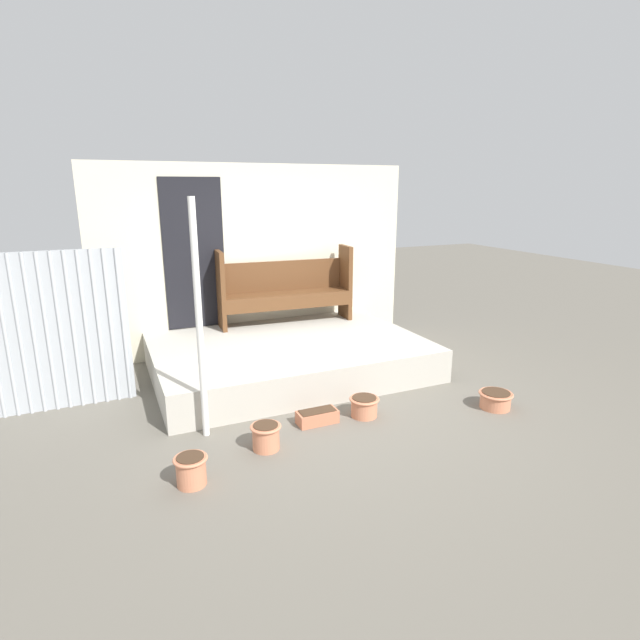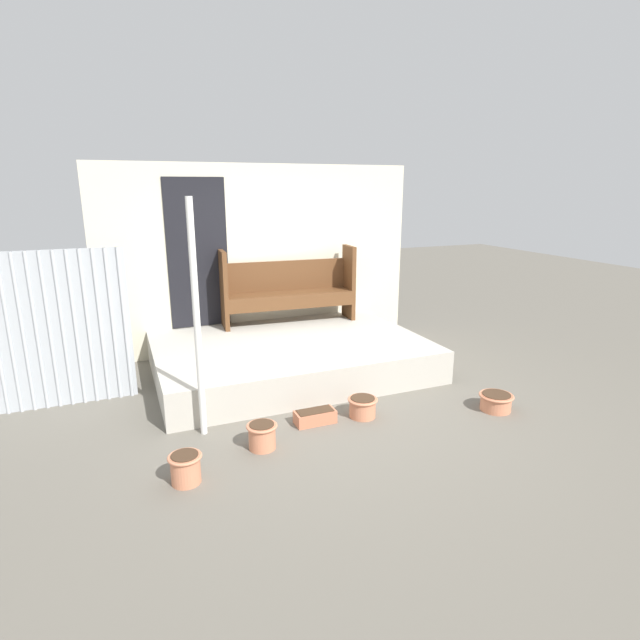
# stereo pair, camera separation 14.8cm
# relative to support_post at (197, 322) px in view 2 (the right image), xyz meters

# --- Properties ---
(ground_plane) EXTENTS (24.00, 24.00, 0.00)m
(ground_plane) POSITION_rel_support_post_xyz_m (1.37, 0.11, -1.11)
(ground_plane) COLOR #666056
(porch_slab) EXTENTS (3.31, 2.27, 0.41)m
(porch_slab) POSITION_rel_support_post_xyz_m (1.32, 1.25, -0.90)
(porch_slab) COLOR #B7B2A5
(porch_slab) RESTS_ON ground_plane
(house_wall) EXTENTS (4.51, 0.08, 2.60)m
(house_wall) POSITION_rel_support_post_xyz_m (1.28, 2.42, 0.20)
(house_wall) COLOR beige
(house_wall) RESTS_ON ground_plane
(fence_corrugated) EXTENTS (2.31, 0.05, 1.68)m
(fence_corrugated) POSITION_rel_support_post_xyz_m (-1.69, 1.23, -0.27)
(fence_corrugated) COLOR #ADB2B7
(fence_corrugated) RESTS_ON ground_plane
(support_post) EXTENTS (0.06, 0.06, 2.22)m
(support_post) POSITION_rel_support_post_xyz_m (0.00, 0.00, 0.00)
(support_post) COLOR white
(support_post) RESTS_ON ground_plane
(bench) EXTENTS (1.90, 0.52, 1.06)m
(bench) POSITION_rel_support_post_xyz_m (1.60, 2.14, -0.18)
(bench) COLOR brown
(bench) RESTS_ON porch_slab
(flower_pot_left) EXTENTS (0.27, 0.27, 0.25)m
(flower_pot_left) POSITION_rel_support_post_xyz_m (-0.27, -0.78, -0.97)
(flower_pot_left) COLOR tan
(flower_pot_left) RESTS_ON ground_plane
(flower_pot_middle) EXTENTS (0.28, 0.28, 0.24)m
(flower_pot_middle) POSITION_rel_support_post_xyz_m (0.44, -0.49, -0.98)
(flower_pot_middle) COLOR tan
(flower_pot_middle) RESTS_ON ground_plane
(flower_pot_right) EXTENTS (0.31, 0.31, 0.21)m
(flower_pot_right) POSITION_rel_support_post_xyz_m (1.57, -0.26, -0.99)
(flower_pot_right) COLOR tan
(flower_pot_right) RESTS_ON ground_plane
(flower_pot_far_right) EXTENTS (0.36, 0.36, 0.18)m
(flower_pot_far_right) POSITION_rel_support_post_xyz_m (2.95, -0.66, -1.01)
(flower_pot_far_right) COLOR tan
(flower_pot_far_right) RESTS_ON ground_plane
(planter_box_rect) EXTENTS (0.41, 0.19, 0.14)m
(planter_box_rect) POSITION_rel_support_post_xyz_m (1.07, -0.21, -1.04)
(planter_box_rect) COLOR #C67251
(planter_box_rect) RESTS_ON ground_plane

